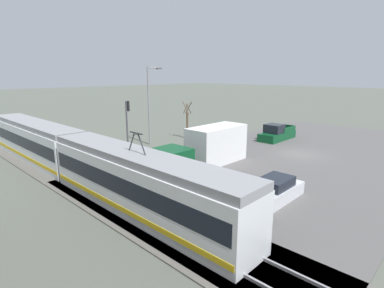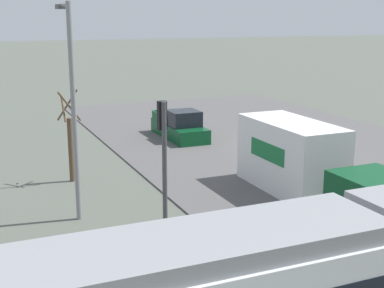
% 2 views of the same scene
% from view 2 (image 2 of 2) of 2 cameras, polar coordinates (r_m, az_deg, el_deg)
% --- Properties ---
extents(ground_plane, '(320.00, 320.00, 0.00)m').
position_cam_2_polar(ground_plane, '(33.72, 9.40, -0.26)').
color(ground_plane, '#565B51').
extents(road_surface, '(19.80, 40.03, 0.08)m').
position_cam_2_polar(road_surface, '(33.71, 9.41, -0.20)').
color(road_surface, '#565454').
rests_on(road_surface, ground).
extents(light_rail_tram, '(30.97, 2.61, 4.53)m').
position_cam_2_polar(light_rail_tram, '(14.17, 17.98, -12.98)').
color(light_rail_tram, white).
rests_on(light_rail_tram, ground).
extents(box_truck, '(2.54, 9.57, 3.18)m').
position_cam_2_polar(box_truck, '(23.89, 12.22, -2.24)').
color(box_truck, '#0C4723').
rests_on(box_truck, ground).
extents(pickup_truck, '(2.05, 5.53, 1.91)m').
position_cam_2_polar(pickup_truck, '(35.20, -1.29, 1.83)').
color(pickup_truck, '#0C4723').
rests_on(pickup_truck, ground).
extents(traffic_light_pole, '(0.28, 0.47, 5.22)m').
position_cam_2_polar(traffic_light_pole, '(17.63, -3.04, -1.35)').
color(traffic_light_pole, '#47474C').
rests_on(traffic_light_pole, ground).
extents(street_tree, '(1.07, 0.89, 4.49)m').
position_cam_2_polar(street_tree, '(26.46, -12.86, 0.35)').
color(street_tree, brown).
rests_on(street_tree, ground).
extents(street_lamp_near_crossing, '(0.36, 1.95, 8.44)m').
position_cam_2_polar(street_lamp_near_crossing, '(20.99, -12.66, 4.81)').
color(street_lamp_near_crossing, gray).
rests_on(street_lamp_near_crossing, ground).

